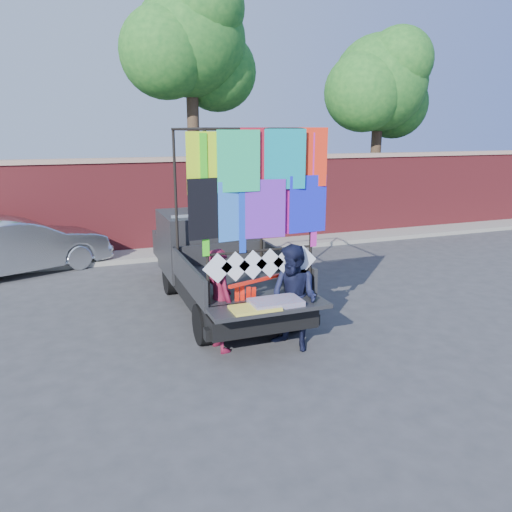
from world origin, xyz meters
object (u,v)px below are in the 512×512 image
object	(u,v)px
pickup_truck	(214,257)
woman	(220,300)
man	(294,298)
sedan	(19,246)

from	to	relation	value
pickup_truck	woman	bearing A→B (deg)	-103.90
woman	man	xyz separation A→B (m)	(1.08, -0.38, 0.02)
sedan	man	distance (m)	7.52
sedan	man	size ratio (longest dim) A/B	2.46
pickup_truck	woman	distance (m)	2.47
woman	pickup_truck	bearing A→B (deg)	-25.85
pickup_truck	man	bearing A→B (deg)	-79.99
pickup_truck	man	distance (m)	2.81
pickup_truck	man	world-z (taller)	pickup_truck
pickup_truck	sedan	distance (m)	5.11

